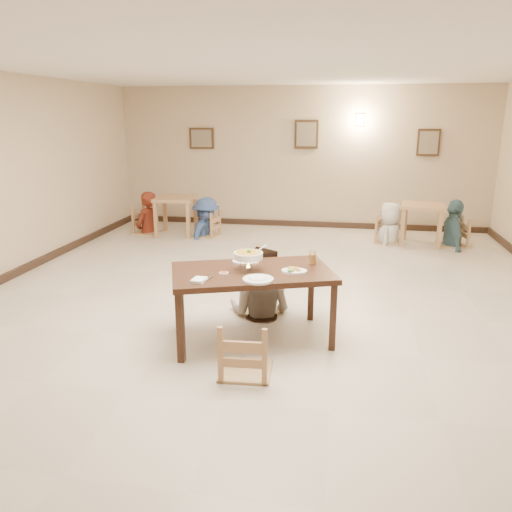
% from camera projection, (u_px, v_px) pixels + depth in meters
% --- Properties ---
extents(floor, '(10.00, 10.00, 0.00)m').
position_uv_depth(floor, '(265.00, 307.00, 6.41)').
color(floor, beige).
rests_on(floor, ground).
extents(ceiling, '(10.00, 10.00, 0.00)m').
position_uv_depth(ceiling, '(267.00, 58.00, 5.60)').
color(ceiling, silver).
rests_on(ceiling, wall_back).
extents(wall_back, '(10.00, 0.00, 10.00)m').
position_uv_depth(wall_back, '(301.00, 158.00, 10.75)').
color(wall_back, '#C7AF90').
rests_on(wall_back, floor).
extents(baseboard_back, '(8.00, 0.06, 0.12)m').
position_uv_depth(baseboard_back, '(300.00, 224.00, 11.11)').
color(baseboard_back, black).
rests_on(baseboard_back, floor).
extents(picture_a, '(0.55, 0.04, 0.45)m').
position_uv_depth(picture_a, '(202.00, 138.00, 10.96)').
color(picture_a, '#372515').
rests_on(picture_a, wall_back).
extents(picture_b, '(0.50, 0.04, 0.60)m').
position_uv_depth(picture_b, '(306.00, 134.00, 10.56)').
color(picture_b, '#372515').
rests_on(picture_b, wall_back).
extents(picture_c, '(0.45, 0.04, 0.55)m').
position_uv_depth(picture_c, '(429.00, 143.00, 10.19)').
color(picture_c, '#372515').
rests_on(picture_c, wall_back).
extents(wall_sconce, '(0.16, 0.05, 0.22)m').
position_uv_depth(wall_sconce, '(360.00, 120.00, 10.30)').
color(wall_sconce, '#FFD88C').
rests_on(wall_sconce, wall_back).
extents(main_table, '(1.90, 1.46, 0.79)m').
position_uv_depth(main_table, '(252.00, 278.00, 5.33)').
color(main_table, '#371D12').
rests_on(main_table, floor).
extents(chair_far, '(0.45, 0.45, 0.96)m').
position_uv_depth(chair_far, '(262.00, 276.00, 6.14)').
color(chair_far, tan).
rests_on(chair_far, floor).
extents(chair_near, '(0.49, 0.49, 1.04)m').
position_uv_depth(chair_near, '(245.00, 322.00, 4.65)').
color(chair_near, tan).
rests_on(chair_near, floor).
extents(main_diner, '(0.95, 0.80, 1.72)m').
position_uv_depth(main_diner, '(260.00, 247.00, 5.98)').
color(main_diner, gray).
rests_on(main_diner, floor).
extents(curry_warmer, '(0.35, 0.31, 0.28)m').
position_uv_depth(curry_warmer, '(248.00, 256.00, 5.26)').
color(curry_warmer, silver).
rests_on(curry_warmer, main_table).
extents(rice_plate_far, '(0.30, 0.30, 0.07)m').
position_uv_depth(rice_plate_far, '(246.00, 261.00, 5.58)').
color(rice_plate_far, white).
rests_on(rice_plate_far, main_table).
extents(rice_plate_near, '(0.31, 0.31, 0.07)m').
position_uv_depth(rice_plate_near, '(258.00, 279.00, 4.97)').
color(rice_plate_near, white).
rests_on(rice_plate_near, main_table).
extents(fried_plate, '(0.27, 0.27, 0.06)m').
position_uv_depth(fried_plate, '(294.00, 270.00, 5.23)').
color(fried_plate, white).
rests_on(fried_plate, main_table).
extents(chili_dish, '(0.10, 0.10, 0.02)m').
position_uv_depth(chili_dish, '(224.00, 273.00, 5.18)').
color(chili_dish, white).
rests_on(chili_dish, main_table).
extents(napkin_cutlery, '(0.18, 0.26, 0.03)m').
position_uv_depth(napkin_cutlery, '(199.00, 280.00, 4.94)').
color(napkin_cutlery, white).
rests_on(napkin_cutlery, main_table).
extents(drink_glass, '(0.08, 0.08, 0.15)m').
position_uv_depth(drink_glass, '(313.00, 258.00, 5.50)').
color(drink_glass, white).
rests_on(drink_glass, main_table).
extents(bg_table_left, '(0.83, 0.83, 0.78)m').
position_uv_depth(bg_table_left, '(176.00, 204.00, 10.19)').
color(bg_table_left, tan).
rests_on(bg_table_left, floor).
extents(bg_table_right, '(0.90, 0.90, 0.77)m').
position_uv_depth(bg_table_right, '(423.00, 212.00, 9.42)').
color(bg_table_right, tan).
rests_on(bg_table_right, floor).
extents(bg_chair_ll, '(0.47, 0.47, 1.00)m').
position_uv_depth(bg_chair_ll, '(147.00, 210.00, 10.35)').
color(bg_chair_ll, tan).
rests_on(bg_chair_ll, floor).
extents(bg_chair_lr, '(0.46, 0.46, 0.98)m').
position_uv_depth(bg_chair_lr, '(206.00, 213.00, 10.11)').
color(bg_chair_lr, tan).
rests_on(bg_chair_lr, floor).
extents(bg_chair_rl, '(0.49, 0.49, 1.04)m').
position_uv_depth(bg_chair_rl, '(391.00, 216.00, 9.60)').
color(bg_chair_rl, tan).
rests_on(bg_chair_rl, floor).
extents(bg_chair_rr, '(0.48, 0.48, 1.02)m').
position_uv_depth(bg_chair_rr, '(454.00, 220.00, 9.32)').
color(bg_chair_rr, tan).
rests_on(bg_chair_rr, floor).
extents(bg_diner_a, '(0.57, 0.72, 1.75)m').
position_uv_depth(bg_diner_a, '(146.00, 192.00, 10.24)').
color(bg_diner_a, maroon).
rests_on(bg_diner_a, floor).
extents(bg_diner_b, '(0.75, 1.11, 1.59)m').
position_uv_depth(bg_diner_b, '(206.00, 198.00, 10.02)').
color(bg_diner_b, '#33508A').
rests_on(bg_diner_b, floor).
extents(bg_diner_c, '(0.73, 0.89, 1.56)m').
position_uv_depth(bg_diner_c, '(392.00, 203.00, 9.53)').
color(bg_diner_c, silver).
rests_on(bg_diner_c, floor).
extents(bg_diner_d, '(0.48, 1.06, 1.77)m').
position_uv_depth(bg_diner_d, '(457.00, 199.00, 9.22)').
color(bg_diner_d, slate).
rests_on(bg_diner_d, floor).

